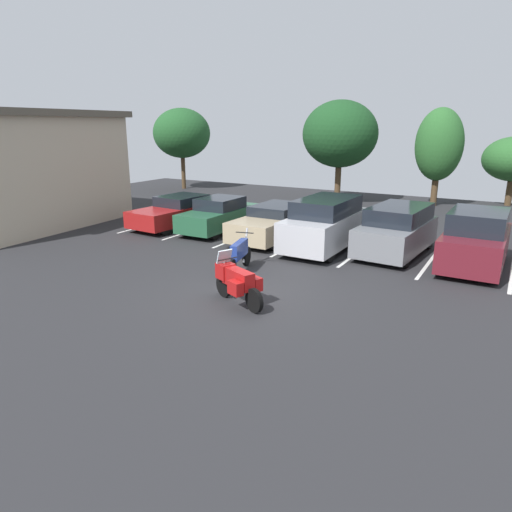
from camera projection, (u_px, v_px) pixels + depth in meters
name	position (u px, v px, depth m)	size (l,w,h in m)	color
ground	(249.00, 296.00, 13.49)	(44.00, 44.00, 0.10)	#262628
motorcycle_touring	(237.00, 281.00, 12.61)	(1.98, 1.15, 1.40)	black
motorcycle_second	(239.00, 255.00, 15.32)	(0.79, 2.24, 1.32)	black
parking_stripes	(298.00, 243.00, 19.23)	(15.85, 4.84, 0.01)	silver
car_red	(177.00, 212.00, 22.23)	(2.26, 4.86, 1.45)	maroon
car_green	(219.00, 215.00, 21.23)	(1.83, 4.53, 1.54)	#235638
car_tan	(275.00, 222.00, 19.79)	(2.01, 4.90, 1.44)	tan
car_silver	(325.00, 224.00, 18.07)	(2.01, 4.78, 2.01)	#B7B7BC
car_grey	(397.00, 230.00, 17.44)	(2.27, 4.55, 1.81)	slate
car_maroon	(476.00, 240.00, 15.76)	(1.96, 4.37, 1.96)	maroon
tree_far_right	(439.00, 145.00, 27.07)	(2.72, 2.72, 5.70)	#4C3823
tree_far_left	(182.00, 133.00, 34.44)	(4.22, 4.22, 5.92)	#4C3823
tree_right	(340.00, 134.00, 28.08)	(4.54, 4.54, 6.18)	#4C3823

